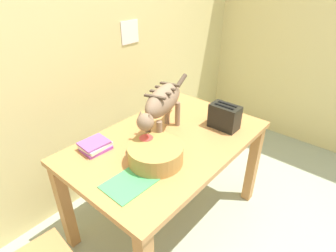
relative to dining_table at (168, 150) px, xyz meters
name	(u,v)px	position (x,y,z in m)	size (l,w,h in m)	color
wall_rear	(75,44)	(-0.10, 0.76, 0.61)	(4.45, 0.11, 2.50)	#D9C781
dining_table	(168,150)	(0.00, 0.00, 0.00)	(1.31, 0.84, 0.73)	#BD7F45
cat	(162,103)	(0.02, 0.06, 0.33)	(0.66, 0.26, 0.34)	#85684F
saucer_bowl	(147,151)	(-0.20, 0.00, 0.10)	(0.21, 0.21, 0.03)	blue
coffee_mug	(147,143)	(-0.20, 0.00, 0.16)	(0.12, 0.08, 0.08)	#D53C36
magazine	(129,183)	(-0.45, -0.12, 0.09)	(0.26, 0.20, 0.01)	#44A659
book_stack	(95,146)	(-0.38, 0.26, 0.12)	(0.18, 0.16, 0.06)	purple
wicker_basket	(156,154)	(-0.23, -0.10, 0.15)	(0.32, 0.32, 0.11)	#AC8140
toaster	(224,117)	(0.37, -0.20, 0.18)	(0.12, 0.20, 0.18)	black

